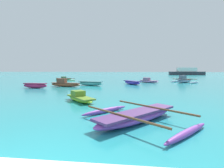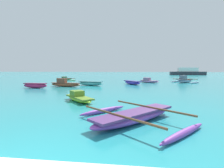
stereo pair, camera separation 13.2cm
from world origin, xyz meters
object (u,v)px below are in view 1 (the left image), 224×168
object	(u,v)px
moored_boat_6	(65,79)
moored_boat_8	(80,98)
moored_boat_1	(148,81)
distant_ferry	(187,72)
moored_boat_4	(65,84)
moored_boat_5	(138,116)
moored_boat_3	(91,83)
moored_boat_7	(184,80)
moored_boat_0	(132,82)
moored_boat_2	(35,85)

from	to	relation	value
moored_boat_6	moored_boat_8	size ratio (longest dim) A/B	1.66
moored_boat_1	distant_ferry	world-z (taller)	distant_ferry
moored_boat_1	moored_boat_8	bearing A→B (deg)	-69.76
moored_boat_4	moored_boat_6	xyz separation A→B (m)	(-4.11, 10.42, -0.09)
moored_boat_1	moored_boat_5	distance (m)	18.80
moored_boat_3	moored_boat_4	size ratio (longest dim) A/B	0.88
moored_boat_1	moored_boat_5	bearing A→B (deg)	-56.67
moored_boat_1	moored_boat_4	world-z (taller)	moored_boat_4
moored_boat_4	distant_ferry	xyz separation A→B (m)	(25.07, 42.26, 0.68)
moored_boat_4	moored_boat_8	distance (m)	9.16
moored_boat_7	moored_boat_0	bearing A→B (deg)	166.09
moored_boat_0	moored_boat_2	xyz separation A→B (m)	(-9.52, -5.40, 0.02)
moored_boat_1	moored_boat_6	bearing A→B (deg)	-155.10
moored_boat_4	moored_boat_6	size ratio (longest dim) A/B	0.84
moored_boat_3	moored_boat_2	bearing A→B (deg)	-131.00
moored_boat_3	distant_ferry	bearing A→B (deg)	75.34
moored_boat_1	moored_boat_8	distance (m)	15.91
moored_boat_4	moored_boat_7	size ratio (longest dim) A/B	0.94
moored_boat_4	moored_boat_8	xyz separation A→B (m)	(4.15, -8.16, -0.10)
moored_boat_7	moored_boat_1	bearing A→B (deg)	143.67
moored_boat_6	moored_boat_8	distance (m)	20.33
moored_boat_1	moored_boat_4	bearing A→B (deg)	-104.42
moored_boat_5	moored_boat_8	bearing A→B (deg)	82.50
moored_boat_2	moored_boat_6	xyz separation A→B (m)	(-1.76, 12.19, -0.05)
moored_boat_2	moored_boat_1	bearing A→B (deg)	40.97
moored_boat_1	distant_ferry	distance (m)	38.72
moored_boat_4	moored_boat_5	bearing A→B (deg)	-47.98
moored_boat_2	moored_boat_5	size ratio (longest dim) A/B	0.59
moored_boat_7	moored_boat_8	distance (m)	18.40
moored_boat_6	distant_ferry	size ratio (longest dim) A/B	0.38
moored_boat_3	moored_boat_5	world-z (taller)	moored_boat_3
moored_boat_1	distant_ferry	bearing A→B (deg)	105.87
moored_boat_0	moored_boat_7	world-z (taller)	moored_boat_7
moored_boat_1	moored_boat_7	xyz separation A→B (m)	(4.88, 0.33, 0.09)
moored_boat_5	distant_ferry	bearing A→B (deg)	23.32
moored_boat_7	moored_boat_4	bearing A→B (deg)	166.35
moored_boat_0	moored_boat_7	xyz separation A→B (m)	(7.16, 3.54, 0.09)
moored_boat_7	distant_ferry	bearing A→B (deg)	32.74
moored_boat_1	moored_boat_7	bearing A→B (deg)	43.59
moored_boat_2	moored_boat_3	bearing A→B (deg)	39.45
moored_boat_4	moored_boat_6	world-z (taller)	moored_boat_4
moored_boat_4	distant_ferry	bearing A→B (deg)	69.46
moored_boat_6	distant_ferry	bearing A→B (deg)	-6.85
moored_boat_2	moored_boat_7	xyz separation A→B (m)	(16.68, 8.94, 0.07)
moored_boat_2	distant_ferry	xyz separation A→B (m)	(27.42, 44.03, 0.72)
moored_boat_4	moored_boat_7	xyz separation A→B (m)	(14.33, 7.17, 0.03)
moored_boat_0	moored_boat_5	distance (m)	15.48
moored_boat_4	moored_boat_5	distance (m)	13.95
moored_boat_0	moored_boat_8	xyz separation A→B (m)	(-3.02, -11.79, -0.04)
moored_boat_5	moored_boat_1	bearing A→B (deg)	35.09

